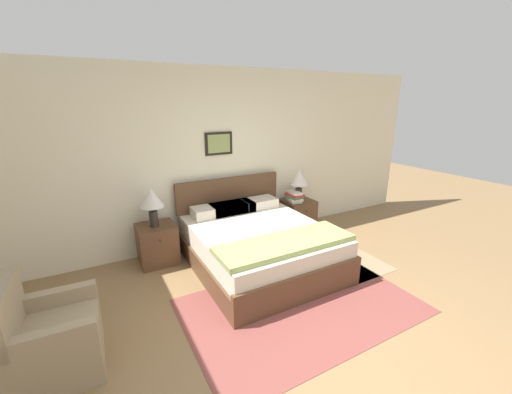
{
  "coord_description": "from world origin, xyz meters",
  "views": [
    {
      "loc": [
        -1.67,
        -1.55,
        2.13
      ],
      "look_at": [
        0.02,
        1.53,
        1.05
      ],
      "focal_mm": 22.0,
      "sensor_mm": 36.0,
      "label": 1
    }
  ],
  "objects_px": {
    "table_lamp_near_window": "(152,200)",
    "table_lamp_by_door": "(299,179)",
    "nightstand_near_window": "(157,244)",
    "nightstand_by_door": "(297,215)",
    "bed": "(258,243)",
    "armchair": "(50,340)"
  },
  "relations": [
    {
      "from": "nightstand_by_door",
      "to": "table_lamp_by_door",
      "type": "xyz_separation_m",
      "value": [
        -0.0,
        -0.01,
        0.63
      ]
    },
    {
      "from": "bed",
      "to": "table_lamp_near_window",
      "type": "xyz_separation_m",
      "value": [
        -1.18,
        0.71,
        0.59
      ]
    },
    {
      "from": "armchair",
      "to": "table_lamp_by_door",
      "type": "bearing_deg",
      "value": 114.67
    },
    {
      "from": "armchair",
      "to": "bed",
      "type": "bearing_deg",
      "value": 109.81
    },
    {
      "from": "armchair",
      "to": "table_lamp_near_window",
      "type": "height_order",
      "value": "table_lamp_near_window"
    },
    {
      "from": "nightstand_by_door",
      "to": "table_lamp_near_window",
      "type": "xyz_separation_m",
      "value": [
        -2.35,
        -0.01,
        0.63
      ]
    },
    {
      "from": "table_lamp_by_door",
      "to": "nightstand_near_window",
      "type": "bearing_deg",
      "value": 179.72
    },
    {
      "from": "bed",
      "to": "table_lamp_near_window",
      "type": "bearing_deg",
      "value": 149.08
    },
    {
      "from": "bed",
      "to": "armchair",
      "type": "xyz_separation_m",
      "value": [
        -2.31,
        -0.74,
        -0.01
      ]
    },
    {
      "from": "nightstand_near_window",
      "to": "table_lamp_near_window",
      "type": "height_order",
      "value": "table_lamp_near_window"
    },
    {
      "from": "nightstand_near_window",
      "to": "table_lamp_by_door",
      "type": "relative_size",
      "value": 1.03
    },
    {
      "from": "nightstand_by_door",
      "to": "table_lamp_by_door",
      "type": "relative_size",
      "value": 1.03
    },
    {
      "from": "bed",
      "to": "nightstand_by_door",
      "type": "distance_m",
      "value": 1.37
    },
    {
      "from": "table_lamp_near_window",
      "to": "table_lamp_by_door",
      "type": "distance_m",
      "value": 2.35
    },
    {
      "from": "nightstand_near_window",
      "to": "nightstand_by_door",
      "type": "relative_size",
      "value": 1.0
    },
    {
      "from": "nightstand_by_door",
      "to": "table_lamp_near_window",
      "type": "bearing_deg",
      "value": -179.72
    },
    {
      "from": "armchair",
      "to": "nightstand_near_window",
      "type": "distance_m",
      "value": 1.85
    },
    {
      "from": "armchair",
      "to": "table_lamp_near_window",
      "type": "xyz_separation_m",
      "value": [
        1.13,
        1.45,
        0.6
      ]
    },
    {
      "from": "armchair",
      "to": "nightstand_near_window",
      "type": "height_order",
      "value": "armchair"
    },
    {
      "from": "nightstand_near_window",
      "to": "nightstand_by_door",
      "type": "bearing_deg",
      "value": 0.0
    },
    {
      "from": "nightstand_by_door",
      "to": "table_lamp_by_door",
      "type": "bearing_deg",
      "value": -110.06
    },
    {
      "from": "table_lamp_by_door",
      "to": "bed",
      "type": "bearing_deg",
      "value": -148.74
    }
  ]
}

